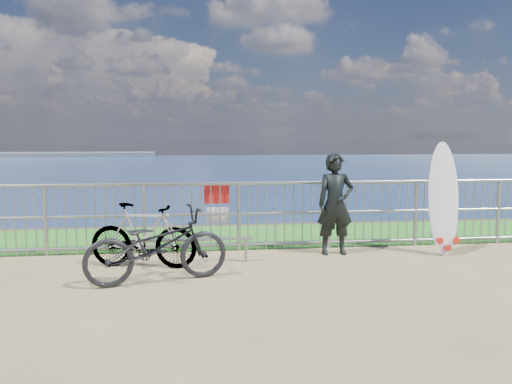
{
  "coord_description": "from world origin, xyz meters",
  "views": [
    {
      "loc": [
        -1.2,
        -6.34,
        1.85
      ],
      "look_at": [
        -0.27,
        1.2,
        1.0
      ],
      "focal_mm": 35.0,
      "sensor_mm": 36.0,
      "label": 1
    }
  ],
  "objects": [
    {
      "name": "grass_strip",
      "position": [
        0.0,
        2.7,
        0.01
      ],
      "size": [
        120.0,
        120.0,
        0.0
      ],
      "primitive_type": "plane",
      "color": "#237520",
      "rests_on": "ground"
    },
    {
      "name": "seascape",
      "position": [
        -43.75,
        147.49,
        -4.03
      ],
      "size": [
        260.0,
        260.0,
        5.0
      ],
      "color": "brown",
      "rests_on": "ground"
    },
    {
      "name": "railing",
      "position": [
        0.01,
        1.6,
        0.58
      ],
      "size": [
        10.06,
        0.1,
        1.13
      ],
      "color": "gray",
      "rests_on": "ground"
    },
    {
      "name": "surfer",
      "position": [
        0.98,
        1.17,
        0.79
      ],
      "size": [
        0.58,
        0.39,
        1.59
      ],
      "primitive_type": "imported",
      "rotation": [
        0.0,
        0.0,
        0.01
      ],
      "color": "black",
      "rests_on": "ground"
    },
    {
      "name": "surfboard",
      "position": [
        2.67,
        0.98,
        0.82
      ],
      "size": [
        0.53,
        0.49,
        1.78
      ],
      "color": "silver",
      "rests_on": "ground"
    },
    {
      "name": "bicycle_near",
      "position": [
        -1.69,
        -0.04,
        0.48
      ],
      "size": [
        1.92,
        1.09,
        0.96
      ],
      "primitive_type": "imported",
      "rotation": [
        0.0,
        0.0,
        1.84
      ],
      "color": "black",
      "rests_on": "ground"
    },
    {
      "name": "bicycle_far",
      "position": [
        -1.93,
        0.7,
        0.46
      ],
      "size": [
        1.6,
        0.79,
        0.92
      ],
      "primitive_type": "imported",
      "rotation": [
        0.0,
        0.0,
        1.33
      ],
      "color": "black",
      "rests_on": "ground"
    },
    {
      "name": "bike_rack",
      "position": [
        -1.28,
        0.85,
        0.32
      ],
      "size": [
        1.84,
        0.05,
        0.38
      ],
      "color": "gray",
      "rests_on": "ground"
    }
  ]
}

